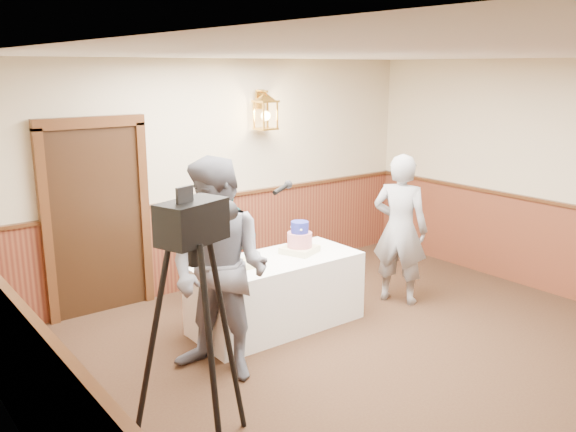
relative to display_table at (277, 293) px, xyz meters
The scene contains 10 objects.
ground 1.96m from the display_table, 81.56° to the right, with size 7.00×7.00×0.00m, color #321D13.
room_shell 1.86m from the display_table, 81.04° to the right, with size 6.02×7.02×2.81m.
display_table is the anchor object (origin of this frame).
tiered_cake 0.61m from the display_table, ahead, with size 0.43×0.43×0.34m.
sheet_cake_yellow 0.57m from the display_table, behind, with size 0.29×0.22×0.06m, color #E8E48A.
sheet_cake_green 0.74m from the display_table, behind, with size 0.28×0.23×0.07m, color #A7DB9A.
interviewer 1.31m from the display_table, 151.50° to the right, with size 1.66×1.20×1.97m.
baker 1.67m from the display_table, 10.31° to the right, with size 0.64×0.42×1.75m, color gray.
assistant_p 0.93m from the display_table, 95.17° to the left, with size 0.86×0.36×1.46m, color #115454.
tv_camera_rig 2.39m from the display_table, 139.47° to the right, with size 0.73×0.69×1.87m.
Camera 1 is at (-3.86, -2.99, 2.70)m, focal length 38.00 mm.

